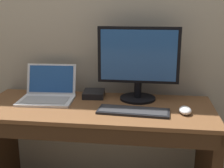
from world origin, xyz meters
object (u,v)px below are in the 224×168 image
Objects in this scene: computer_mouse at (185,110)px; external_monitor at (138,62)px; wired_keyboard at (133,111)px; laptop_white at (48,94)px; external_drive_box at (94,94)px.

external_monitor is at bearing 138.87° from computer_mouse.
external_monitor is 1.22× the size of wired_keyboard.
laptop_white is 0.61m from external_monitor.
external_monitor is (0.57, 0.07, 0.21)m from laptop_white.
wired_keyboard is 0.29m from computer_mouse.
external_monitor is 0.37m from external_drive_box.
external_monitor is at bearing -6.41° from external_drive_box.
external_monitor is 4.93× the size of computer_mouse.
computer_mouse is at bearing -10.13° from laptop_white.
wired_keyboard is 2.63× the size of external_drive_box.
external_monitor is at bearing 6.75° from laptop_white.
external_monitor reaches higher than laptop_white.
wired_keyboard is 4.05× the size of computer_mouse.
external_drive_box is (-0.28, 0.27, 0.01)m from wired_keyboard.
external_monitor reaches higher than computer_mouse.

